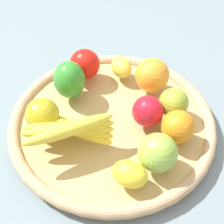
{
  "coord_description": "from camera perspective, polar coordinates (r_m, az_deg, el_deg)",
  "views": [
    {
      "loc": [
        0.51,
        -0.08,
        0.62
      ],
      "look_at": [
        0.0,
        0.0,
        0.06
      ],
      "focal_mm": 54.82,
      "sensor_mm": 36.0,
      "label": 1
    }
  ],
  "objects": [
    {
      "name": "bell_pepper",
      "position": [
        0.8,
        -7.13,
        5.37
      ],
      "size": [
        0.09,
        0.08,
        0.09
      ],
      "primitive_type": "ellipsoid",
      "rotation": [
        0.0,
        0.0,
        3.02
      ],
      "color": "#338D2E",
      "rests_on": "basket"
    },
    {
      "name": "orange_1",
      "position": [
        0.82,
        6.69,
        6.12
      ],
      "size": [
        0.09,
        0.09,
        0.08
      ],
      "primitive_type": "sphere",
      "rotation": [
        0.0,
        0.0,
        6.19
      ],
      "color": "orange",
      "rests_on": "basket"
    },
    {
      "name": "lemon_1",
      "position": [
        0.86,
        1.57,
        7.45
      ],
      "size": [
        0.08,
        0.07,
        0.05
      ],
      "primitive_type": "ellipsoid",
      "rotation": [
        0.0,
        0.0,
        0.33
      ],
      "color": "yellow",
      "rests_on": "basket"
    },
    {
      "name": "apple_4",
      "position": [
        0.85,
        -4.56,
        7.95
      ],
      "size": [
        0.09,
        0.09,
        0.08
      ],
      "primitive_type": "sphere",
      "rotation": [
        0.0,
        0.0,
        1.29
      ],
      "color": "red",
      "rests_on": "basket"
    },
    {
      "name": "apple_0",
      "position": [
        0.74,
        5.97,
        0.12
      ],
      "size": [
        0.09,
        0.09,
        0.07
      ],
      "primitive_type": "sphere",
      "rotation": [
        0.0,
        0.0,
        1.99
      ],
      "color": "red",
      "rests_on": "basket"
    },
    {
      "name": "orange_0",
      "position": [
        0.72,
        10.95,
        -2.43
      ],
      "size": [
        0.09,
        0.09,
        0.07
      ],
      "primitive_type": "sphere",
      "rotation": [
        0.0,
        0.0,
        2.01
      ],
      "color": "orange",
      "rests_on": "basket"
    },
    {
      "name": "banana_bunch",
      "position": [
        0.7,
        -7.05,
        -2.73
      ],
      "size": [
        0.15,
        0.19,
        0.08
      ],
      "color": "yellow",
      "rests_on": "basket"
    },
    {
      "name": "apple_3",
      "position": [
        0.77,
        10.24,
        1.53
      ],
      "size": [
        0.08,
        0.08,
        0.07
      ],
      "primitive_type": "sphere",
      "rotation": [
        0.0,
        0.0,
        4.47
      ],
      "color": "#93A62F",
      "rests_on": "basket"
    },
    {
      "name": "lemon_0",
      "position": [
        0.65,
        2.98,
        -10.29
      ],
      "size": [
        0.08,
        0.09,
        0.05
      ],
      "primitive_type": "ellipsoid",
      "rotation": [
        0.0,
        0.0,
        0.98
      ],
      "color": "yellow",
      "rests_on": "basket"
    },
    {
      "name": "apple_2",
      "position": [
        0.67,
        7.63,
        -6.74
      ],
      "size": [
        0.08,
        0.08,
        0.08
      ],
      "primitive_type": "sphere",
      "rotation": [
        0.0,
        0.0,
        6.24
      ],
      "color": "#8FBA43",
      "rests_on": "basket"
    },
    {
      "name": "basket",
      "position": [
        0.79,
        -0.0,
        -1.94
      ],
      "size": [
        0.47,
        0.47,
        0.04
      ],
      "color": "tan",
      "rests_on": "ground_plane"
    },
    {
      "name": "apple_1",
      "position": [
        0.74,
        -11.55,
        -0.38
      ],
      "size": [
        0.1,
        0.1,
        0.07
      ],
      "primitive_type": "sphere",
      "rotation": [
        0.0,
        0.0,
        5.68
      ],
      "color": "#A8A220",
      "rests_on": "basket"
    },
    {
      "name": "ground_plane",
      "position": [
        0.8,
        -0.0,
        -2.85
      ],
      "size": [
        2.4,
        2.4,
        0.0
      ],
      "primitive_type": "plane",
      "color": "slate",
      "rests_on": "ground"
    }
  ]
}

